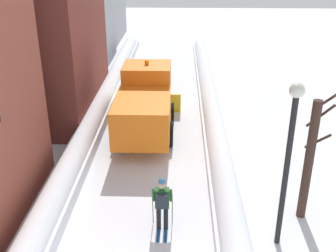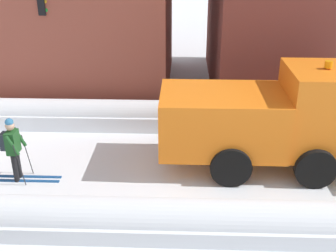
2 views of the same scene
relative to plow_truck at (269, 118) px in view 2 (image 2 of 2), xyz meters
name	(u,v)px [view 2 (image 2 of 2)]	position (x,y,z in m)	size (l,w,h in m)	color
ground_plane	(240,170)	(0.34, -0.75, -1.48)	(80.00, 80.00, 0.00)	white
snowbank_left	(231,117)	(-2.48, -0.75, -1.06)	(1.10, 36.00, 0.98)	white
snowbank_right	(256,223)	(3.16, -0.75, -1.16)	(1.10, 36.00, 0.90)	white
plow_truck	(269,118)	(0.00, 0.00, 0.00)	(3.20, 5.98, 3.12)	orange
skier	(13,146)	(1.06, -6.88, -0.48)	(0.62, 1.80, 1.81)	black
traffic_light_pole	(44,29)	(-3.47, -7.18, 1.70)	(0.28, 0.42, 4.55)	black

